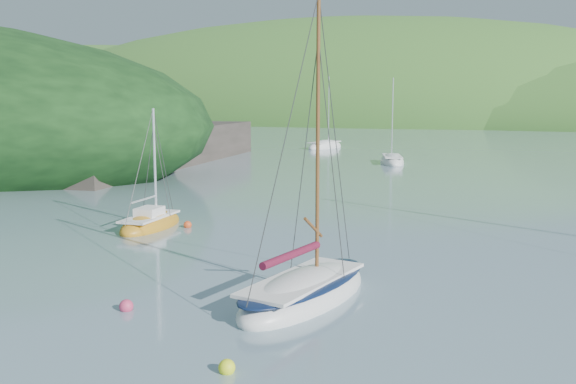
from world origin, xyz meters
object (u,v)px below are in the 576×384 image
at_px(sailboat_yellow, 151,224).
at_px(distant_sloop_a, 392,162).
at_px(daysailer_white, 305,293).
at_px(distant_sloop_c, 325,147).

height_order(sailboat_yellow, distant_sloop_a, distant_sloop_a).
bearing_deg(daysailer_white, sailboat_yellow, 154.03).
distance_m(daysailer_white, distant_sloop_a, 43.19).
xyz_separation_m(daysailer_white, distant_sloop_a, (-9.03, 42.24, -0.06)).
distance_m(sailboat_yellow, distant_sloop_c, 50.95).
height_order(sailboat_yellow, distant_sloop_c, distant_sloop_c).
distance_m(daysailer_white, sailboat_yellow, 13.30).
xyz_separation_m(daysailer_white, distant_sloop_c, (-21.76, 57.01, -0.06)).
bearing_deg(sailboat_yellow, distant_sloop_c, 94.60).
xyz_separation_m(daysailer_white, sailboat_yellow, (-11.20, 7.17, -0.06)).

